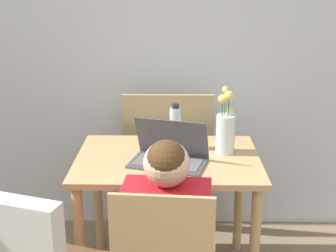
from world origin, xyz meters
TOP-DOWN VIEW (x-y plane):
  - wall_back at (0.00, 2.23)m, footprint 6.40×0.05m
  - dining_table at (0.26, 1.61)m, footprint 0.93×0.65m
  - person_seated at (0.26, 1.11)m, footprint 0.38×0.45m
  - laptop at (0.27, 1.55)m, footprint 0.41×0.31m
  - flower_vase at (0.55, 1.68)m, footprint 0.10×0.10m
  - water_bottle at (0.29, 1.73)m, footprint 0.06×0.06m
  - cardboard_panel at (0.25, 2.10)m, footprint 0.54×0.14m

SIDE VIEW (x-z plane):
  - cardboard_panel at x=0.25m, z-range 0.00..0.92m
  - dining_table at x=0.26m, z-range 0.24..0.95m
  - person_seated at x=0.26m, z-range 0.14..1.14m
  - laptop at x=0.27m, z-range 0.65..0.86m
  - water_bottle at x=0.29m, z-range 0.70..0.94m
  - flower_vase at x=0.55m, z-range 0.66..1.01m
  - wall_back at x=0.00m, z-range 0.00..2.50m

